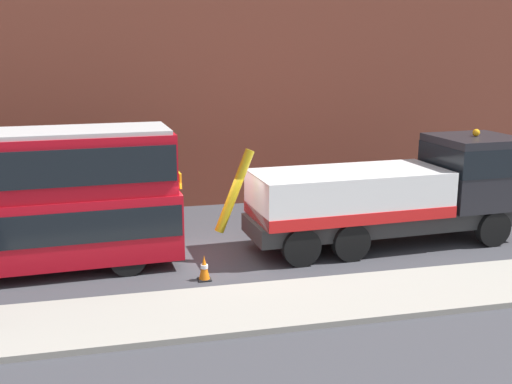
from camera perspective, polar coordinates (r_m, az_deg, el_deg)
name	(u,v)px	position (r m, az deg, el deg)	size (l,w,h in m)	color
ground_plane	(214,256)	(19.39, -3.87, -5.86)	(120.00, 120.00, 0.00)	#38383D
near_kerb	(243,308)	(15.52, -1.16, -10.54)	(60.00, 2.80, 0.15)	gray
recovery_tow_truck	(399,191)	(20.63, 12.95, 0.08)	(10.20, 3.11, 3.67)	#2D2D2D
traffic_cone_near_bus	(204,268)	(17.39, -4.75, -6.96)	(0.36, 0.36, 0.72)	orange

